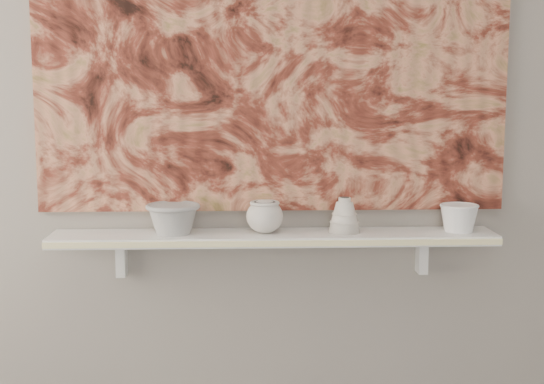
{
  "coord_description": "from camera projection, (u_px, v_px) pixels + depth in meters",
  "views": [
    {
      "loc": [
        -0.1,
        -0.84,
        1.4
      ],
      "look_at": [
        -0.01,
        1.49,
        1.06
      ],
      "focal_mm": 50.0,
      "sensor_mm": 36.0,
      "label": 1
    }
  ],
  "objects": [
    {
      "name": "bell_vessel",
      "position": [
        344.0,
        215.0,
        2.39
      ],
      "size": [
        0.11,
        0.11,
        0.11
      ],
      "primitive_type": null,
      "rotation": [
        0.0,
        0.0,
        -0.09
      ],
      "color": "silver",
      "rests_on": "shelf"
    },
    {
      "name": "bowl_grey",
      "position": [
        173.0,
        218.0,
        2.37
      ],
      "size": [
        0.2,
        0.2,
        0.1
      ],
      "primitive_type": null,
      "rotation": [
        0.0,
        0.0,
        0.16
      ],
      "color": "gray",
      "rests_on": "shelf"
    },
    {
      "name": "shelf_stripe",
      "position": [
        275.0,
        244.0,
        2.3
      ],
      "size": [
        1.4,
        0.01,
        0.02
      ],
      "primitive_type": "cube",
      "color": "#F8EDA5",
      "rests_on": "shelf"
    },
    {
      "name": "bracket_left",
      "position": [
        121.0,
        258.0,
        2.44
      ],
      "size": [
        0.03,
        0.06,
        0.12
      ],
      "primitive_type": "cube",
      "color": "white",
      "rests_on": "wall_back"
    },
    {
      "name": "shelf",
      "position": [
        274.0,
        238.0,
        2.39
      ],
      "size": [
        1.4,
        0.18,
        0.03
      ],
      "primitive_type": "cube",
      "color": "white",
      "rests_on": "wall_back"
    },
    {
      "name": "wall_back",
      "position": [
        272.0,
        98.0,
        2.42
      ],
      "size": [
        3.6,
        0.0,
        3.6
      ],
      "primitive_type": "plane",
      "rotation": [
        1.57,
        0.0,
        0.0
      ],
      "color": "gray",
      "rests_on": "floor"
    },
    {
      "name": "bowl_white",
      "position": [
        459.0,
        218.0,
        2.4
      ],
      "size": [
        0.12,
        0.12,
        0.09
      ],
      "primitive_type": null,
      "rotation": [
        0.0,
        0.0,
        0.0
      ],
      "color": "white",
      "rests_on": "shelf"
    },
    {
      "name": "cup_cream",
      "position": [
        265.0,
        216.0,
        2.38
      ],
      "size": [
        0.13,
        0.13,
        0.11
      ],
      "primitive_type": null,
      "rotation": [
        0.0,
        0.0,
        -0.17
      ],
      "color": "silver",
      "rests_on": "shelf"
    },
    {
      "name": "house_motif",
      "position": [
        413.0,
        135.0,
        2.43
      ],
      "size": [
        0.09,
        0.0,
        0.08
      ],
      "primitive_type": "cube",
      "color": "black",
      "rests_on": "painting"
    },
    {
      "name": "bracket_right",
      "position": [
        422.0,
        255.0,
        2.48
      ],
      "size": [
        0.03,
        0.06,
        0.12
      ],
      "primitive_type": "cube",
      "color": "white",
      "rests_on": "wall_back"
    },
    {
      "name": "painting",
      "position": [
        273.0,
        38.0,
        2.38
      ],
      "size": [
        1.5,
        0.02,
        1.1
      ],
      "primitive_type": "cube",
      "color": "maroon",
      "rests_on": "wall_back"
    }
  ]
}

